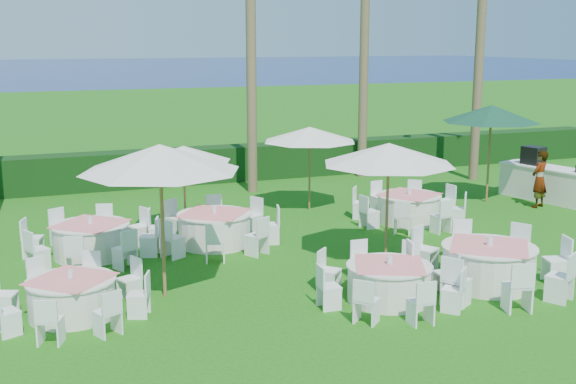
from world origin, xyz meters
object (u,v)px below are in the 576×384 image
at_px(staff_person, 539,179).
at_px(umbrella_b, 389,154).
at_px(banquet_table_d, 91,239).
at_px(banquet_table_e, 215,228).
at_px(banquet_table_a, 72,296).
at_px(umbrella_d, 310,134).
at_px(banquet_table_b, 389,281).
at_px(buffet_table, 568,186).
at_px(banquet_table_c, 488,264).
at_px(umbrella_c, 183,154).
at_px(banquet_table_f, 409,207).
at_px(umbrella_green, 491,114).
at_px(umbrella_a, 160,158).

bearing_deg(staff_person, umbrella_b, 1.72).
relative_size(banquet_table_d, banquet_table_e, 0.96).
bearing_deg(banquet_table_d, banquet_table_a, -100.96).
bearing_deg(umbrella_d, banquet_table_e, -143.95).
distance_m(banquet_table_b, staff_person, 9.48).
height_order(banquet_table_b, buffet_table, buffet_table).
bearing_deg(banquet_table_c, buffet_table, 38.25).
relative_size(umbrella_c, umbrella_d, 0.89).
distance_m(banquet_table_c, staff_person, 7.64).
bearing_deg(banquet_table_f, umbrella_green, 20.51).
bearing_deg(staff_person, banquet_table_a, -7.02).
relative_size(umbrella_a, umbrella_green, 1.03).
relative_size(banquet_table_b, umbrella_d, 1.04).
bearing_deg(umbrella_b, staff_person, 25.23).
height_order(banquet_table_b, umbrella_c, umbrella_c).
height_order(umbrella_c, staff_person, umbrella_c).
height_order(umbrella_a, umbrella_b, umbrella_a).
distance_m(umbrella_a, umbrella_b, 5.03).
distance_m(banquet_table_b, buffet_table, 10.36).
bearing_deg(banquet_table_d, banquet_table_b, -44.69).
height_order(banquet_table_a, umbrella_a, umbrella_a).
xyz_separation_m(banquet_table_e, banquet_table_f, (5.50, 0.30, -0.01)).
bearing_deg(banquet_table_a, banquet_table_f, 22.98).
bearing_deg(umbrella_green, umbrella_a, -156.35).
bearing_deg(staff_person, umbrella_c, -27.33).
distance_m(banquet_table_d, banquet_table_f, 8.38).
height_order(banquet_table_f, staff_person, staff_person).
relative_size(banquet_table_e, staff_person, 1.86).
xyz_separation_m(banquet_table_d, umbrella_a, (1.05, -3.20, 2.30)).
bearing_deg(umbrella_a, banquet_table_f, 25.09).
distance_m(banquet_table_a, umbrella_a, 2.95).
height_order(umbrella_a, umbrella_d, umbrella_a).
xyz_separation_m(banquet_table_a, staff_person, (13.52, 4.00, 0.47)).
relative_size(umbrella_b, umbrella_green, 0.99).
xyz_separation_m(banquet_table_e, umbrella_c, (-0.45, 1.15, 1.66)).
distance_m(banquet_table_b, umbrella_d, 7.77).
xyz_separation_m(umbrella_a, umbrella_c, (1.38, 4.28, -0.63)).
xyz_separation_m(umbrella_b, umbrella_d, (0.35, 5.29, -0.24)).
xyz_separation_m(banquet_table_c, umbrella_c, (-4.84, 5.93, 1.64)).
relative_size(banquet_table_c, banquet_table_f, 1.08).
height_order(banquet_table_c, umbrella_a, umbrella_a).
height_order(umbrella_a, umbrella_c, umbrella_a).
xyz_separation_m(banquet_table_b, banquet_table_d, (-4.98, 4.92, 0.03)).
bearing_deg(umbrella_c, banquet_table_d, -156.03).
relative_size(umbrella_a, umbrella_d, 1.12).
bearing_deg(banquet_table_b, banquet_table_e, 113.37).
bearing_deg(umbrella_d, umbrella_a, -133.24).
xyz_separation_m(banquet_table_c, umbrella_green, (4.57, 6.38, 2.25)).
bearing_deg(umbrella_green, banquet_table_a, -157.70).
relative_size(banquet_table_b, umbrella_c, 1.18).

